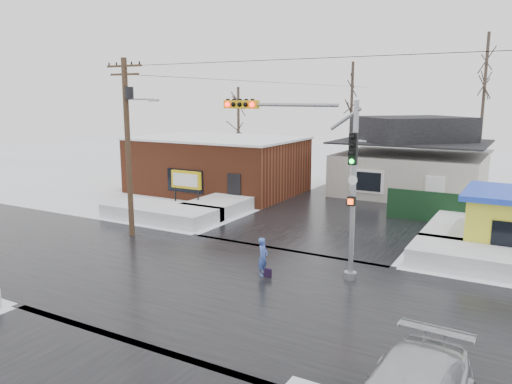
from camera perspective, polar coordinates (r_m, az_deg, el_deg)
The scene contains 18 objects.
ground at distance 19.52m, azimuth -3.65°, elevation -10.58°, with size 120.00×120.00×0.00m, color white.
road_ns at distance 19.52m, azimuth -3.65°, elevation -10.55°, with size 10.00×120.00×0.02m, color black.
road_ew at distance 19.52m, azimuth -3.65°, elevation -10.55°, with size 120.00×10.00×0.02m, color black.
snowbank_nw at distance 29.96m, azimuth -10.81°, elevation -2.32°, with size 7.00×3.00×0.80m, color white.
snowbank_ne at distance 23.20m, azimuth 25.90°, elevation -7.12°, with size 7.00×3.00×0.80m, color white.
snowbank_nside_w at distance 32.75m, azimuth -2.48°, elevation -1.01°, with size 3.00×8.00×0.80m, color white.
snowbank_nside_e at distance 28.16m, azimuth 22.55°, elevation -3.81°, with size 3.00×8.00×0.80m, color white.
traffic_signal at distance 19.83m, azimuth 6.83°, elevation 3.28°, with size 6.05×0.68×7.00m.
utility_pole at distance 25.96m, azimuth -14.36°, elevation 6.07°, with size 3.15×0.44×9.00m.
brick_building at distance 37.92m, azimuth -4.44°, elevation 3.16°, with size 12.20×8.20×4.12m.
marquee_sign at distance 31.57m, azimuth -7.99°, elevation 1.25°, with size 2.20×0.21×2.55m.
house at distance 38.30m, azimuth 17.26°, elevation 3.60°, with size 10.40×8.40×5.76m.
fence at distance 30.05m, azimuth 22.15°, elevation -1.92°, with size 8.00×0.12×1.80m, color black.
tree_far_left at distance 43.50m, azimuth 10.94°, elevation 11.74°, with size 3.00×3.00×10.00m.
tree_far_mid at distance 43.44m, azimuth 24.84°, elevation 13.06°, with size 3.00×3.00×12.00m.
tree_far_west at distance 45.95m, azimuth -2.04°, elevation 9.89°, with size 3.00×3.00×8.00m.
pedestrian at distance 20.21m, azimuth 0.80°, elevation -7.45°, with size 0.57×0.37×1.56m, color #405BB3.
shopping_bag at distance 20.20m, azimuth 1.37°, elevation -9.28°, with size 0.28×0.12×0.35m, color black.
Camera 1 is at (9.98, -15.19, 7.12)m, focal length 35.00 mm.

